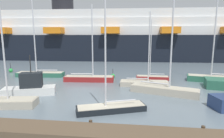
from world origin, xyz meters
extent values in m
plane|color=slate|center=(0.00, 0.00, 0.00)|extent=(600.00, 600.00, 0.00)
cube|color=brown|center=(0.00, -5.11, 0.24)|extent=(18.15, 1.90, 0.47)
cylinder|color=#423323|center=(0.00, -4.07, 0.28)|extent=(0.24, 0.24, 0.57)
cylinder|color=#423323|center=(7.26, -4.07, 0.28)|extent=(0.24, 0.24, 0.57)
cube|color=#BCB29E|center=(6.09, 4.63, 0.38)|extent=(7.25, 3.83, 0.77)
cube|color=beige|center=(6.09, 4.63, 0.79)|extent=(6.94, 3.61, 0.04)
cylinder|color=silver|center=(6.63, 4.45, 6.76)|extent=(0.17, 0.17, 11.98)
cylinder|color=silver|center=(5.12, 4.97, 1.12)|extent=(3.07, 1.18, 0.14)
cube|color=black|center=(1.01, -0.90, 0.24)|extent=(5.92, 3.38, 0.48)
cube|color=beige|center=(1.01, -0.90, 0.50)|extent=(5.66, 3.19, 0.04)
cylinder|color=silver|center=(0.58, -1.06, 4.89)|extent=(0.14, 0.14, 8.80)
cylinder|color=silver|center=(1.80, -0.62, 0.83)|extent=(2.47, 0.98, 0.11)
cube|color=#BCB29E|center=(-8.62, -0.99, 0.34)|extent=(5.96, 2.45, 0.69)
cube|color=beige|center=(-8.62, -0.99, 0.71)|extent=(5.71, 2.28, 0.04)
cylinder|color=silver|center=(-8.16, -0.92, 5.87)|extent=(0.14, 0.14, 10.37)
cube|color=#2D6B51|center=(13.93, 11.08, 0.40)|extent=(7.47, 3.25, 0.79)
cube|color=beige|center=(13.93, 11.08, 0.81)|extent=(7.16, 3.05, 0.04)
cylinder|color=silver|center=(13.36, 11.21, 7.52)|extent=(0.17, 0.17, 13.45)
cube|color=#2D6B51|center=(-11.64, 11.81, 0.33)|extent=(7.32, 2.15, 0.66)
cube|color=beige|center=(-11.64, 11.81, 0.68)|extent=(7.02, 2.00, 0.04)
cylinder|color=silver|center=(-12.22, 11.78, 7.26)|extent=(0.17, 0.17, 13.20)
cylinder|color=silver|center=(-10.60, 11.89, 1.01)|extent=(3.25, 0.36, 0.14)
cube|color=maroon|center=(-3.36, 9.56, 0.35)|extent=(6.89, 1.96, 0.70)
cube|color=beige|center=(-3.36, 9.56, 0.72)|extent=(6.61, 1.82, 0.04)
cylinder|color=silver|center=(-2.81, 9.59, 5.51)|extent=(0.16, 0.16, 9.62)
cylinder|color=silver|center=(-4.34, 9.50, 1.05)|extent=(3.07, 0.31, 0.13)
cube|color=#BCB29E|center=(4.14, 7.90, 0.29)|extent=(6.03, 1.89, 0.59)
cube|color=beige|center=(4.14, 7.90, 0.61)|extent=(5.79, 1.74, 0.04)
cylinder|color=silver|center=(4.62, 7.91, 4.84)|extent=(0.14, 0.14, 8.50)
cylinder|color=silver|center=(3.27, 7.88, 0.94)|extent=(2.70, 0.17, 0.12)
cube|color=maroon|center=(5.51, 11.82, 0.23)|extent=(4.62, 1.49, 0.47)
cube|color=beige|center=(5.51, 11.82, 0.49)|extent=(4.44, 1.38, 0.04)
cylinder|color=silver|center=(5.14, 11.83, 4.49)|extent=(0.11, 0.11, 8.05)
cylinder|color=silver|center=(6.17, 11.79, 0.82)|extent=(2.06, 0.17, 0.09)
cube|color=white|center=(-8.18, 2.61, 0.42)|extent=(5.55, 3.27, 0.84)
cube|color=#1E2328|center=(-7.93, 2.69, 1.62)|extent=(2.45, 1.90, 1.56)
cylinder|color=#262626|center=(-7.93, 2.69, 3.32)|extent=(0.11, 0.11, 1.85)
sphere|color=green|center=(-0.31, 12.18, 0.31)|extent=(0.62, 0.62, 0.62)
cylinder|color=black|center=(-0.31, 12.18, 0.98)|extent=(0.06, 0.06, 0.73)
sphere|color=green|center=(-18.52, 14.65, 0.33)|extent=(0.67, 0.67, 0.67)
cylinder|color=black|center=(-18.52, 14.65, 1.17)|extent=(0.06, 0.06, 1.00)
cube|color=black|center=(3.77, 39.24, 3.27)|extent=(119.40, 20.00, 6.54)
cube|color=white|center=(3.77, 39.24, 7.61)|extent=(109.82, 17.73, 2.14)
cube|color=white|center=(3.77, 39.24, 9.76)|extent=(103.24, 16.67, 2.14)
cube|color=white|center=(3.77, 39.24, 11.90)|extent=(96.65, 15.60, 2.14)
cube|color=orange|center=(-30.67, 29.61, 7.61)|extent=(4.38, 3.45, 1.50)
cube|color=orange|center=(-16.80, 30.00, 7.61)|extent=(4.38, 3.45, 1.50)
cube|color=orange|center=(-2.92, 30.39, 7.61)|extent=(4.38, 3.45, 1.50)
cube|color=orange|center=(10.95, 30.78, 7.61)|extent=(4.38, 3.45, 1.50)
cylinder|color=black|center=(-17.64, 38.64, 15.94)|extent=(6.00, 6.00, 5.95)
camera|label=1|loc=(2.85, -15.97, 6.14)|focal=30.77mm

